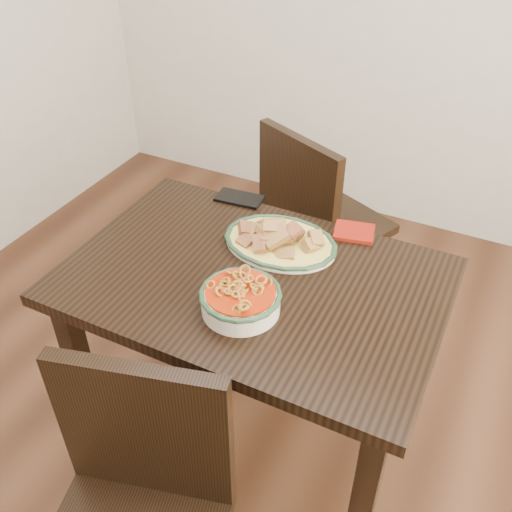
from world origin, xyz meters
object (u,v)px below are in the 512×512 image
at_px(fish_plate, 280,234).
at_px(smartphone, 239,198).
at_px(dining_table, 253,304).
at_px(chair_near, 137,512).
at_px(noodle_bowl, 241,297).
at_px(chair_far, 315,218).

height_order(fish_plate, smartphone, fish_plate).
distance_m(dining_table, smartphone, 0.44).
bearing_deg(chair_near, noodle_bowl, 72.55).
relative_size(chair_near, fish_plate, 2.51).
bearing_deg(chair_far, fish_plate, 123.50).
bearing_deg(smartphone, dining_table, -62.09).
distance_m(dining_table, chair_near, 0.65).
xyz_separation_m(dining_table, smartphone, (-0.23, 0.35, 0.12)).
bearing_deg(chair_near, dining_table, 76.22).
distance_m(chair_far, fish_plate, 0.63).
relative_size(chair_near, noodle_bowl, 4.00).
relative_size(dining_table, noodle_bowl, 4.91).
bearing_deg(fish_plate, smartphone, 142.86).
height_order(chair_far, noodle_bowl, chair_far).
bearing_deg(chair_far, chair_near, 118.50).
height_order(chair_far, fish_plate, chair_far).
xyz_separation_m(chair_near, fish_plate, (-0.00, 0.81, 0.30)).
bearing_deg(dining_table, smartphone, 123.14).
bearing_deg(dining_table, fish_plate, 87.32).
bearing_deg(smartphone, noodle_bowl, -67.03).
height_order(dining_table, chair_far, chair_far).
relative_size(noodle_bowl, smartphone, 1.38).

